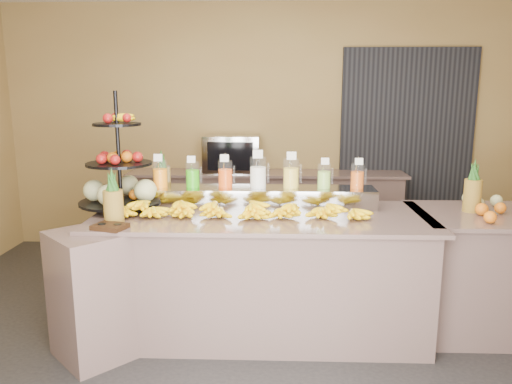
# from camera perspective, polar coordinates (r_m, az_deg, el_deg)

# --- Properties ---
(ground) EXTENTS (6.00, 6.00, 0.00)m
(ground) POSITION_cam_1_polar(r_m,az_deg,el_deg) (3.78, 0.54, -17.54)
(ground) COLOR black
(ground) RESTS_ON ground
(room_envelope) EXTENTS (6.04, 5.02, 2.82)m
(room_envelope) POSITION_cam_1_polar(r_m,az_deg,el_deg) (4.09, 3.57, 12.07)
(room_envelope) COLOR olive
(room_envelope) RESTS_ON ground
(buffet_counter) EXTENTS (2.75, 1.25, 0.93)m
(buffet_counter) POSITION_cam_1_polar(r_m,az_deg,el_deg) (3.83, -1.10, -9.49)
(buffet_counter) COLOR gray
(buffet_counter) RESTS_ON ground
(right_counter) EXTENTS (1.08, 0.88, 0.93)m
(right_counter) POSITION_cam_1_polar(r_m,az_deg,el_deg) (4.27, 24.43, -8.26)
(right_counter) COLOR gray
(right_counter) RESTS_ON ground
(back_ledge) EXTENTS (3.10, 0.55, 0.93)m
(back_ledge) POSITION_cam_1_polar(r_m,az_deg,el_deg) (5.72, 1.14, -2.26)
(back_ledge) COLOR gray
(back_ledge) RESTS_ON ground
(pitcher_tray) EXTENTS (1.85, 0.30, 0.15)m
(pitcher_tray) POSITION_cam_1_polar(r_m,az_deg,el_deg) (3.97, 0.24, -0.55)
(pitcher_tray) COLOR gray
(pitcher_tray) RESTS_ON buffet_counter
(juice_pitcher_orange_a) EXTENTS (0.12, 0.12, 0.28)m
(juice_pitcher_orange_a) POSITION_cam_1_polar(r_m,az_deg,el_deg) (4.04, -10.89, 1.90)
(juice_pitcher_orange_a) COLOR silver
(juice_pitcher_orange_a) RESTS_ON pitcher_tray
(juice_pitcher_green) EXTENTS (0.11, 0.11, 0.27)m
(juice_pitcher_green) POSITION_cam_1_polar(r_m,az_deg,el_deg) (3.99, -7.25, 1.83)
(juice_pitcher_green) COLOR silver
(juice_pitcher_green) RESTS_ON pitcher_tray
(juice_pitcher_orange_b) EXTENTS (0.12, 0.12, 0.28)m
(juice_pitcher_orange_b) POSITION_cam_1_polar(r_m,az_deg,el_deg) (3.96, -3.53, 1.88)
(juice_pitcher_orange_b) COLOR silver
(juice_pitcher_orange_b) RESTS_ON pitcher_tray
(juice_pitcher_milk) EXTENTS (0.13, 0.14, 0.32)m
(juice_pitcher_milk) POSITION_cam_1_polar(r_m,az_deg,el_deg) (3.94, 0.24, 2.05)
(juice_pitcher_milk) COLOR silver
(juice_pitcher_milk) RESTS_ON pitcher_tray
(juice_pitcher_lemon) EXTENTS (0.13, 0.13, 0.31)m
(juice_pitcher_lemon) POSITION_cam_1_polar(r_m,az_deg,el_deg) (3.94, 4.02, 1.95)
(juice_pitcher_lemon) COLOR silver
(juice_pitcher_lemon) RESTS_ON pitcher_tray
(juice_pitcher_lime) EXTENTS (0.11, 0.11, 0.26)m
(juice_pitcher_lime) POSITION_cam_1_polar(r_m,az_deg,el_deg) (3.96, 7.78, 1.68)
(juice_pitcher_lime) COLOR silver
(juice_pitcher_lime) RESTS_ON pitcher_tray
(juice_pitcher_orange_c) EXTENTS (0.11, 0.11, 0.26)m
(juice_pitcher_orange_c) POSITION_cam_1_polar(r_m,az_deg,el_deg) (3.99, 11.50, 1.64)
(juice_pitcher_orange_c) COLOR silver
(juice_pitcher_orange_c) RESTS_ON pitcher_tray
(banana_heap) EXTENTS (1.88, 0.17, 0.16)m
(banana_heap) POSITION_cam_1_polar(r_m,az_deg,el_deg) (3.65, -2.30, -1.76)
(banana_heap) COLOR yellow
(banana_heap) RESTS_ON buffet_counter
(fruit_stand) EXTENTS (0.65, 0.65, 0.91)m
(fruit_stand) POSITION_cam_1_polar(r_m,az_deg,el_deg) (4.00, -14.68, 1.41)
(fruit_stand) COLOR black
(fruit_stand) RESTS_ON buffet_counter
(condiment_caddy) EXTENTS (0.25, 0.22, 0.03)m
(condiment_caddy) POSITION_cam_1_polar(r_m,az_deg,el_deg) (3.48, -16.36, -3.81)
(condiment_caddy) COLOR black
(condiment_caddy) RESTS_ON buffet_counter
(pineapple_left_a) EXTENTS (0.14, 0.14, 0.39)m
(pineapple_left_a) POSITION_cam_1_polar(r_m,az_deg,el_deg) (3.59, -15.99, -1.19)
(pineapple_left_a) COLOR brown
(pineapple_left_a) RESTS_ON buffet_counter
(pineapple_left_b) EXTENTS (0.14, 0.14, 0.43)m
(pineapple_left_b) POSITION_cam_1_polar(r_m,az_deg,el_deg) (4.26, -10.68, 1.26)
(pineapple_left_b) COLOR brown
(pineapple_left_b) RESTS_ON buffet_counter
(right_fruit_pile) EXTENTS (0.47, 0.45, 0.25)m
(right_fruit_pile) POSITION_cam_1_polar(r_m,az_deg,el_deg) (4.05, 26.19, -1.47)
(right_fruit_pile) COLOR brown
(right_fruit_pile) RESTS_ON right_counter
(oven_warmer) EXTENTS (0.62, 0.44, 0.41)m
(oven_warmer) POSITION_cam_1_polar(r_m,az_deg,el_deg) (5.62, -2.77, 4.41)
(oven_warmer) COLOR gray
(oven_warmer) RESTS_ON back_ledge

